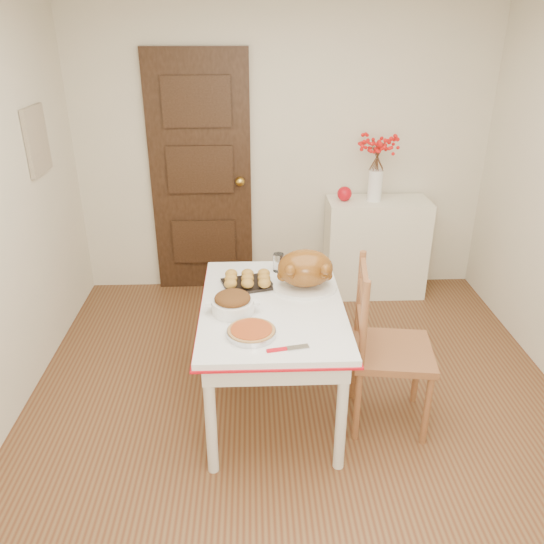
{
  "coord_description": "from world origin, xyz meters",
  "views": [
    {
      "loc": [
        -0.27,
        -2.6,
        2.26
      ],
      "look_at": [
        -0.16,
        0.26,
        0.92
      ],
      "focal_mm": 36.03,
      "sensor_mm": 36.0,
      "label": 1
    }
  ],
  "objects_px": {
    "kitchen_table": "(272,357)",
    "chair_oak": "(393,348)",
    "pumpkin_pie": "(251,331)",
    "turkey_platter": "(305,270)",
    "sideboard": "(375,247)"
  },
  "relations": [
    {
      "from": "kitchen_table",
      "to": "turkey_platter",
      "type": "relative_size",
      "value": 3.14
    },
    {
      "from": "turkey_platter",
      "to": "pumpkin_pie",
      "type": "bearing_deg",
      "value": -105.5
    },
    {
      "from": "sideboard",
      "to": "chair_oak",
      "type": "distance_m",
      "value": 1.75
    },
    {
      "from": "chair_oak",
      "to": "pumpkin_pie",
      "type": "relative_size",
      "value": 3.96
    },
    {
      "from": "kitchen_table",
      "to": "turkey_platter",
      "type": "distance_m",
      "value": 0.57
    },
    {
      "from": "sideboard",
      "to": "pumpkin_pie",
      "type": "bearing_deg",
      "value": -119.51
    },
    {
      "from": "turkey_platter",
      "to": "sideboard",
      "type": "bearing_deg",
      "value": 77.65
    },
    {
      "from": "sideboard",
      "to": "turkey_platter",
      "type": "bearing_deg",
      "value": -118.62
    },
    {
      "from": "chair_oak",
      "to": "turkey_platter",
      "type": "height_order",
      "value": "chair_oak"
    },
    {
      "from": "pumpkin_pie",
      "to": "turkey_platter",
      "type": "bearing_deg",
      "value": 58.23
    },
    {
      "from": "kitchen_table",
      "to": "chair_oak",
      "type": "distance_m",
      "value": 0.73
    },
    {
      "from": "sideboard",
      "to": "pumpkin_pie",
      "type": "height_order",
      "value": "sideboard"
    },
    {
      "from": "kitchen_table",
      "to": "chair_oak",
      "type": "xyz_separation_m",
      "value": [
        0.7,
        -0.15,
        0.15
      ]
    },
    {
      "from": "sideboard",
      "to": "pumpkin_pie",
      "type": "distance_m",
      "value": 2.24
    },
    {
      "from": "sideboard",
      "to": "chair_oak",
      "type": "relative_size",
      "value": 0.83
    }
  ]
}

